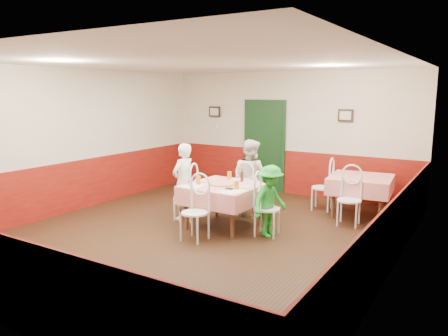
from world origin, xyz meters
The scene contains 38 objects.
floor centered at (0.00, 0.00, 0.00)m, with size 7.00×7.00×0.00m, color black.
ceiling centered at (0.00, 0.00, 2.80)m, with size 7.00×7.00×0.00m, color white.
back_wall centered at (0.00, 3.50, 1.40)m, with size 6.00×0.10×2.80m, color beige.
left_wall centered at (-3.00, 0.00, 1.40)m, with size 0.10×7.00×2.80m, color beige.
right_wall centered at (3.00, 0.00, 1.40)m, with size 0.10×7.00×2.80m, color beige.
wainscot_back centered at (0.00, 3.48, 0.50)m, with size 6.00×0.03×1.00m, color maroon.
wainscot_front centered at (0.00, -3.48, 0.50)m, with size 6.00×0.03×1.00m, color maroon.
wainscot_left centered at (-2.98, 0.00, 0.50)m, with size 0.03×7.00×1.00m, color maroon.
wainscot_right centered at (2.98, 0.00, 0.50)m, with size 0.03×7.00×1.00m, color maroon.
door centered at (-0.60, 3.45, 1.05)m, with size 0.96×0.06×2.10m, color black.
picture_left centered at (-2.00, 3.45, 1.85)m, with size 0.32×0.03×0.26m, color black.
picture_right centered at (1.30, 3.45, 1.85)m, with size 0.32×0.03×0.26m, color black.
thermostat centered at (-1.90, 3.45, 1.50)m, with size 0.10×0.03×0.10m, color white.
main_table centered at (0.09, 0.51, 0.38)m, with size 1.22×1.22×0.77m, color red.
second_table centered at (1.93, 2.50, 0.38)m, with size 1.12×1.12×0.77m, color red.
chair_left centered at (-0.76, 0.53, 0.45)m, with size 0.42×0.42×0.90m, color white, non-canonical shape.
chair_right centered at (0.94, 0.48, 0.45)m, with size 0.42×0.42×0.90m, color white, non-canonical shape.
chair_far centered at (0.12, 1.36, 0.45)m, with size 0.42×0.42×0.90m, color white, non-canonical shape.
chair_near centered at (0.07, -0.34, 0.45)m, with size 0.42×0.42×0.90m, color white, non-canonical shape.
chair_second_a centered at (1.18, 2.50, 0.45)m, with size 0.42×0.42×0.90m, color white, non-canonical shape.
chair_second_b centered at (1.93, 1.75, 0.45)m, with size 0.42×0.42×0.90m, color white, non-canonical shape.
pizza centered at (0.07, 0.48, 0.77)m, with size 0.44×0.44×0.03m, color #B74723.
plate_left centered at (-0.34, 0.54, 0.77)m, with size 0.25×0.25×0.01m, color white.
plate_right centered at (0.51, 0.51, 0.77)m, with size 0.25×0.25×0.01m, color white.
plate_far centered at (0.09, 0.94, 0.77)m, with size 0.25×0.25×0.01m, color white.
glass_a centered at (-0.29, 0.28, 0.84)m, with size 0.08×0.08×0.15m, color #BF7219.
glass_b centered at (0.47, 0.29, 0.83)m, with size 0.07×0.07×0.14m, color #BF7219.
glass_c centered at (-0.06, 0.94, 0.83)m, with size 0.08×0.08×0.15m, color #BF7219.
beer_bottle centered at (0.23, 0.90, 0.86)m, with size 0.06×0.06×0.21m, color #381C0A.
shaker_a centered at (-0.34, 0.11, 0.81)m, with size 0.04×0.04×0.09m, color silver.
shaker_b centered at (-0.31, 0.03, 0.81)m, with size 0.04×0.04×0.09m, color silver.
shaker_c centered at (-0.37, 0.13, 0.81)m, with size 0.04×0.04×0.09m, color #B23319.
menu_left centered at (-0.29, 0.15, 0.76)m, with size 0.30×0.40×0.00m, color white.
menu_right centered at (0.49, 0.14, 0.76)m, with size 0.30×0.40×0.00m, color white.
wallet centered at (0.37, 0.23, 0.77)m, with size 0.11×0.09×0.02m, color black.
diner_left centered at (-0.81, 0.54, 0.71)m, with size 0.52×0.34×1.42m, color gray.
diner_far centered at (0.12, 1.41, 0.73)m, with size 0.71×0.55×1.46m, color gray.
diner_right centered at (0.99, 0.48, 0.59)m, with size 0.76×0.44×1.18m, color gray.
Camera 1 is at (3.98, -5.79, 2.35)m, focal length 35.00 mm.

